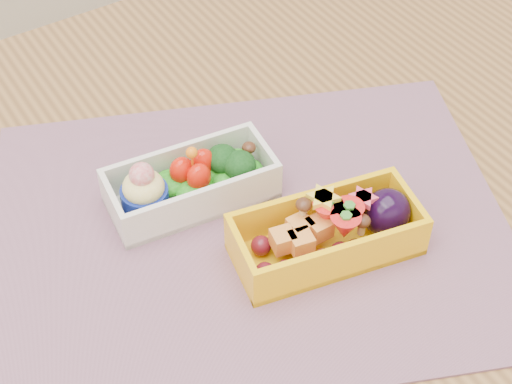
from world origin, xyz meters
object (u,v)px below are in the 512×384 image
table (232,302)px  placemat (252,228)px  bento_white (190,183)px  bento_yellow (331,232)px

table → placemat: 0.10m
placemat → table: bearing=170.1°
table → bento_white: size_ratio=7.48×
table → bento_yellow: (0.06, -0.06, 0.12)m
placemat → bento_white: 0.07m
placemat → bento_yellow: bento_yellow is taller
placemat → bento_yellow: bearing=-53.5°
bento_white → bento_yellow: bento_white is taller
bento_yellow → placemat: bearing=138.0°
table → bento_white: (-0.01, 0.06, 0.12)m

